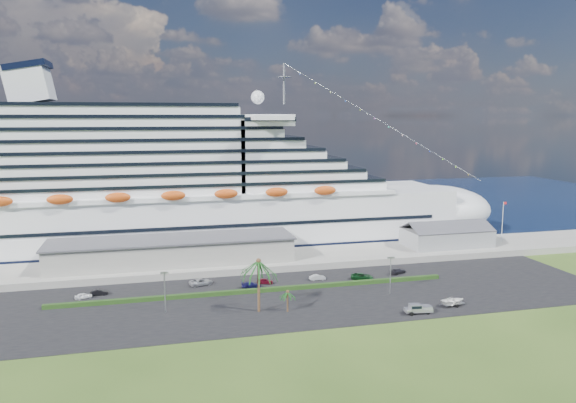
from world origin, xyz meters
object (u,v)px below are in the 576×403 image
object	(u,v)px
cruise_ship	(179,192)
pickup_truck	(418,308)
parked_car_3	(251,285)
boat_trailer	(453,301)

from	to	relation	value
cruise_ship	pickup_truck	xyz separation A→B (m)	(41.59, -68.84, -15.52)
cruise_ship	parked_car_3	bearing A→B (deg)	-73.72
cruise_ship	boat_trailer	size ratio (longest dim) A/B	31.10
cruise_ship	boat_trailer	distance (m)	85.13
cruise_ship	pickup_truck	distance (m)	81.91
boat_trailer	pickup_truck	bearing A→B (deg)	-166.56
cruise_ship	pickup_truck	world-z (taller)	cruise_ship
parked_car_3	boat_trailer	distance (m)	43.81
cruise_ship	parked_car_3	xyz separation A→B (m)	(12.94, -44.32, -15.92)
cruise_ship	pickup_truck	bearing A→B (deg)	-58.86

